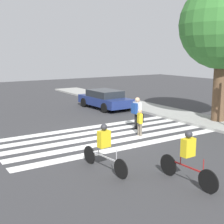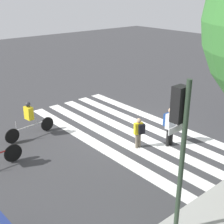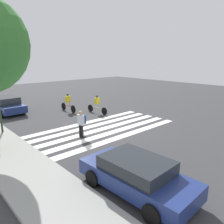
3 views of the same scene
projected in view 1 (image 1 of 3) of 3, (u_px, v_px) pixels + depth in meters
name	position (u px, v px, depth m)	size (l,w,h in m)	color
ground_plane	(106.00, 136.00, 14.56)	(60.00, 60.00, 0.00)	#38383A
sidewalk_curb	(198.00, 119.00, 17.88)	(36.00, 2.50, 0.14)	#9E9E99
crosswalk_stripes	(106.00, 136.00, 14.56)	(4.37, 10.00, 0.01)	white
street_tree	(224.00, 26.00, 16.35)	(4.67, 4.67, 7.61)	brown
pedestrian_adult_tall_backpack	(137.00, 111.00, 15.73)	(0.46, 0.39, 1.64)	black
pedestrian_adult_blue_shirt	(140.00, 120.00, 14.54)	(0.38, 0.37, 1.26)	#6B6051
cyclist_near_curb	(104.00, 146.00, 10.19)	(2.35, 0.42, 1.59)	black
cyclist_far_lane	(188.00, 156.00, 9.16)	(2.25, 0.41, 1.63)	black
car_parked_dark_suv	(105.00, 99.00, 21.64)	(4.39, 2.11, 1.28)	navy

